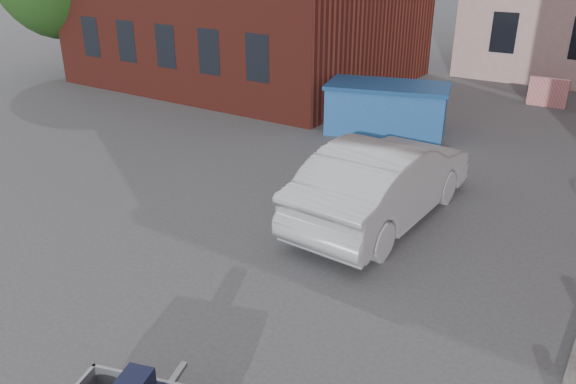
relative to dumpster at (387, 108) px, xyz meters
The scene contains 3 objects.
ground 9.14m from the dumpster, 83.84° to the right, with size 120.00×120.00×0.00m, color #38383A.
dumpster is the anchor object (origin of this frame).
silver_car 5.96m from the dumpster, 66.10° to the right, with size 1.81×5.18×1.71m, color #A3A6AA.
Camera 1 is at (5.67, -6.27, 5.26)m, focal length 35.00 mm.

